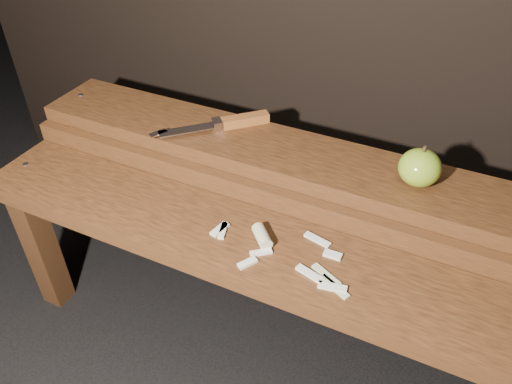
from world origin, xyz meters
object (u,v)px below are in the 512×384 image
at_px(bench_front_tier, 231,261).
at_px(bench_rear_tier, 276,179).
at_px(apple, 420,168).
at_px(knife, 230,123).

distance_m(bench_front_tier, bench_rear_tier, 0.23).
relative_size(bench_front_tier, apple, 13.67).
distance_m(bench_front_tier, apple, 0.43).
bearing_deg(apple, knife, 176.19).
bearing_deg(knife, apple, -3.81).
height_order(bench_rear_tier, knife, knife).
bearing_deg(knife, bench_rear_tier, -14.06).
distance_m(apple, knife, 0.44).
distance_m(bench_rear_tier, apple, 0.33).
xyz_separation_m(bench_rear_tier, knife, (-0.13, 0.03, 0.10)).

